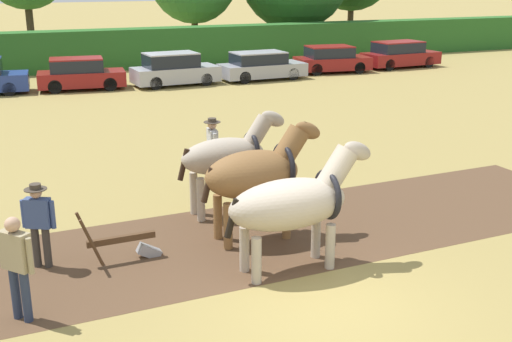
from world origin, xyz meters
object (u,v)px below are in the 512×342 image
(draft_horse_trail_left, at_px, (228,156))
(parked_car_center, at_px, (80,74))
(parked_car_far_right, at_px, (332,60))
(draft_horse_lead_right, at_px, (257,173))
(farmer_beside_team, at_px, (213,145))
(plow, at_px, (128,245))
(parked_car_center_right, at_px, (174,70))
(farmer_onlooker_left, at_px, (17,261))
(parked_car_end_right, at_px, (400,55))
(draft_horse_lead_left, at_px, (294,203))
(parked_car_right, at_px, (261,66))
(farmer_at_plow, at_px, (39,220))

(draft_horse_trail_left, bearing_deg, parked_car_center, 91.01)
(parked_car_far_right, bearing_deg, parked_car_center, -171.88)
(draft_horse_lead_right, relative_size, parked_car_center, 0.65)
(draft_horse_lead_right, bearing_deg, farmer_beside_team, 83.42)
(draft_horse_trail_left, relative_size, plow, 1.70)
(plow, bearing_deg, parked_car_center_right, 70.35)
(farmer_onlooker_left, height_order, parked_car_center_right, farmer_onlooker_left)
(parked_car_center_right, xyz_separation_m, parked_car_end_right, (13.67, 0.98, -0.02))
(draft_horse_lead_left, bearing_deg, plow, 149.32)
(draft_horse_lead_left, distance_m, parked_car_center_right, 20.77)
(farmer_onlooker_left, distance_m, parked_car_center_right, 22.07)
(parked_car_center_right, bearing_deg, farmer_onlooker_left, -115.57)
(farmer_beside_team, bearing_deg, draft_horse_trail_left, -93.71)
(draft_horse_lead_right, relative_size, parked_car_center_right, 0.64)
(plow, relative_size, parked_car_right, 0.35)
(parked_car_right, relative_size, parked_car_end_right, 0.96)
(parked_car_right, bearing_deg, plow, -121.79)
(draft_horse_trail_left, height_order, farmer_onlooker_left, draft_horse_trail_left)
(parked_car_end_right, bearing_deg, farmer_at_plow, -140.92)
(plow, distance_m, parked_car_right, 21.78)
(draft_horse_lead_left, relative_size, farmer_beside_team, 1.73)
(parked_car_far_right, bearing_deg, farmer_beside_team, -120.72)
(parked_car_center, height_order, parked_car_center_right, parked_car_center_right)
(farmer_onlooker_left, relative_size, parked_car_end_right, 0.37)
(draft_horse_lead_left, bearing_deg, parked_car_right, 66.99)
(draft_horse_lead_left, height_order, draft_horse_trail_left, draft_horse_lead_left)
(draft_horse_trail_left, relative_size, farmer_onlooker_left, 1.52)
(farmer_at_plow, distance_m, parked_car_center_right, 20.17)
(farmer_onlooker_left, bearing_deg, farmer_at_plow, 36.50)
(parked_car_center_right, bearing_deg, parked_car_center, 169.59)
(farmer_beside_team, bearing_deg, plow, -122.16)
(plow, height_order, parked_car_far_right, parked_car_far_right)
(draft_horse_lead_left, xyz_separation_m, parked_car_right, (8.07, 20.44, -0.60))
(draft_horse_lead_left, height_order, farmer_beside_team, draft_horse_lead_left)
(draft_horse_trail_left, distance_m, farmer_beside_team, 2.21)
(plow, relative_size, parked_car_center, 0.37)
(farmer_beside_team, distance_m, parked_car_end_right, 23.34)
(draft_horse_lead_right, distance_m, parked_car_center, 19.42)
(plow, height_order, parked_car_center_right, parked_car_center_right)
(parked_car_center, relative_size, parked_car_end_right, 0.89)
(draft_horse_trail_left, distance_m, parked_car_right, 19.10)
(draft_horse_lead_right, xyz_separation_m, farmer_onlooker_left, (-4.66, -1.61, -0.38))
(draft_horse_trail_left, height_order, parked_car_right, draft_horse_trail_left)
(farmer_at_plow, height_order, parked_car_end_right, farmer_at_plow)
(draft_horse_lead_left, xyz_separation_m, farmer_onlooker_left, (-4.71, -0.02, -0.28))
(farmer_onlooker_left, xyz_separation_m, parked_car_center_right, (8.22, 20.48, -0.26))
(draft_horse_lead_right, relative_size, parked_car_right, 0.61)
(farmer_beside_team, height_order, farmer_onlooker_left, farmer_onlooker_left)
(parked_car_center, distance_m, parked_car_far_right, 13.45)
(parked_car_center_right, bearing_deg, parked_car_right, -4.03)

